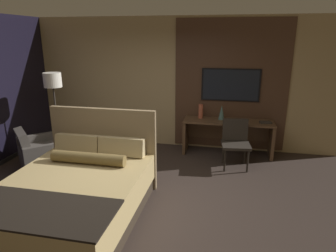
{
  "coord_description": "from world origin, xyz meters",
  "views": [
    {
      "loc": [
        1.27,
        -3.8,
        2.39
      ],
      "look_at": [
        0.31,
        0.88,
        0.96
      ],
      "focal_mm": 32.0,
      "sensor_mm": 36.0,
      "label": 1
    }
  ],
  "objects_px": {
    "desk_chair": "(235,139)",
    "book": "(266,122)",
    "armchair_by_window": "(42,154)",
    "vase_short": "(222,112)",
    "tv": "(231,85)",
    "floor_lamp": "(53,87)",
    "vase_tall": "(201,111)",
    "bed": "(75,194)",
    "desk": "(228,131)"
  },
  "relations": [
    {
      "from": "tv",
      "to": "vase_short",
      "type": "relative_size",
      "value": 3.97
    },
    {
      "from": "bed",
      "to": "armchair_by_window",
      "type": "relative_size",
      "value": 1.99
    },
    {
      "from": "desk",
      "to": "book",
      "type": "xyz_separation_m",
      "value": [
        0.73,
        -0.07,
        0.24
      ]
    },
    {
      "from": "armchair_by_window",
      "to": "floor_lamp",
      "type": "bearing_deg",
      "value": -48.37
    },
    {
      "from": "bed",
      "to": "vase_short",
      "type": "relative_size",
      "value": 7.41
    },
    {
      "from": "vase_short",
      "to": "bed",
      "type": "bearing_deg",
      "value": -122.51
    },
    {
      "from": "tv",
      "to": "floor_lamp",
      "type": "relative_size",
      "value": 0.7
    },
    {
      "from": "tv",
      "to": "armchair_by_window",
      "type": "relative_size",
      "value": 1.06
    },
    {
      "from": "tv",
      "to": "book",
      "type": "relative_size",
      "value": 4.9
    },
    {
      "from": "desk",
      "to": "desk_chair",
      "type": "height_order",
      "value": "desk_chair"
    },
    {
      "from": "desk_chair",
      "to": "book",
      "type": "distance_m",
      "value": 0.83
    },
    {
      "from": "vase_tall",
      "to": "desk_chair",
      "type": "bearing_deg",
      "value": -42.55
    },
    {
      "from": "vase_tall",
      "to": "vase_short",
      "type": "xyz_separation_m",
      "value": [
        0.43,
        -0.02,
        0.0
      ]
    },
    {
      "from": "armchair_by_window",
      "to": "book",
      "type": "relative_size",
      "value": 4.6
    },
    {
      "from": "bed",
      "to": "vase_tall",
      "type": "bearing_deg",
      "value": 64.25
    },
    {
      "from": "floor_lamp",
      "to": "vase_short",
      "type": "xyz_separation_m",
      "value": [
        3.23,
        0.89,
        -0.57
      ]
    },
    {
      "from": "bed",
      "to": "armchair_by_window",
      "type": "xyz_separation_m",
      "value": [
        -1.44,
        1.41,
        -0.09
      ]
    },
    {
      "from": "bed",
      "to": "armchair_by_window",
      "type": "height_order",
      "value": "bed"
    },
    {
      "from": "tv",
      "to": "book",
      "type": "bearing_deg",
      "value": -21.96
    },
    {
      "from": "floor_lamp",
      "to": "vase_short",
      "type": "relative_size",
      "value": 5.7
    },
    {
      "from": "tv",
      "to": "armchair_by_window",
      "type": "xyz_separation_m",
      "value": [
        -3.42,
        -1.66,
        -1.16
      ]
    },
    {
      "from": "floor_lamp",
      "to": "bed",
      "type": "bearing_deg",
      "value": -54.39
    },
    {
      "from": "desk",
      "to": "armchair_by_window",
      "type": "bearing_deg",
      "value": -157.28
    },
    {
      "from": "vase_tall",
      "to": "vase_short",
      "type": "relative_size",
      "value": 1.0
    },
    {
      "from": "tv",
      "to": "armchair_by_window",
      "type": "bearing_deg",
      "value": -154.13
    },
    {
      "from": "book",
      "to": "armchair_by_window",
      "type": "bearing_deg",
      "value": -161.8
    },
    {
      "from": "desk",
      "to": "book",
      "type": "distance_m",
      "value": 0.77
    },
    {
      "from": "tv",
      "to": "desk_chair",
      "type": "bearing_deg",
      "value": -80.18
    },
    {
      "from": "bed",
      "to": "tv",
      "type": "height_order",
      "value": "tv"
    },
    {
      "from": "floor_lamp",
      "to": "vase_short",
      "type": "distance_m",
      "value": 3.4
    },
    {
      "from": "floor_lamp",
      "to": "tv",
      "type": "bearing_deg",
      "value": 17.92
    },
    {
      "from": "bed",
      "to": "desk",
      "type": "bearing_deg",
      "value": 55.17
    },
    {
      "from": "vase_short",
      "to": "book",
      "type": "bearing_deg",
      "value": -6.13
    },
    {
      "from": "armchair_by_window",
      "to": "vase_short",
      "type": "relative_size",
      "value": 3.73
    },
    {
      "from": "tv",
      "to": "vase_tall",
      "type": "bearing_deg",
      "value": -162.84
    },
    {
      "from": "tv",
      "to": "floor_lamp",
      "type": "bearing_deg",
      "value": -162.08
    },
    {
      "from": "floor_lamp",
      "to": "vase_tall",
      "type": "xyz_separation_m",
      "value": [
        2.8,
        0.91,
        -0.57
      ]
    },
    {
      "from": "desk",
      "to": "floor_lamp",
      "type": "bearing_deg",
      "value": -165.61
    },
    {
      "from": "vase_tall",
      "to": "tv",
      "type": "bearing_deg",
      "value": 17.16
    },
    {
      "from": "bed",
      "to": "book",
      "type": "relative_size",
      "value": 9.15
    },
    {
      "from": "bed",
      "to": "book",
      "type": "xyz_separation_m",
      "value": [
        2.7,
        2.77,
        0.39
      ]
    },
    {
      "from": "book",
      "to": "desk_chair",
      "type": "bearing_deg",
      "value": -136.26
    },
    {
      "from": "book",
      "to": "bed",
      "type": "bearing_deg",
      "value": -134.32
    },
    {
      "from": "desk_chair",
      "to": "tv",
      "type": "bearing_deg",
      "value": 93.69
    },
    {
      "from": "desk_chair",
      "to": "armchair_by_window",
      "type": "distance_m",
      "value": 3.66
    },
    {
      "from": "desk",
      "to": "book",
      "type": "height_order",
      "value": "book"
    },
    {
      "from": "vase_short",
      "to": "vase_tall",
      "type": "bearing_deg",
      "value": 177.42
    },
    {
      "from": "tv",
      "to": "vase_short",
      "type": "bearing_deg",
      "value": -126.81
    },
    {
      "from": "floor_lamp",
      "to": "armchair_by_window",
      "type": "bearing_deg",
      "value": -93.36
    },
    {
      "from": "desk",
      "to": "floor_lamp",
      "type": "distance_m",
      "value": 3.62
    }
  ]
}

